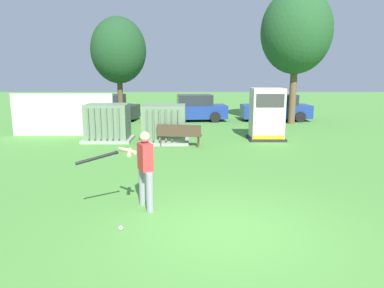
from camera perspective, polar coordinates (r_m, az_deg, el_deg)
name	(u,v)px	position (r m, az deg, el deg)	size (l,w,h in m)	color
ground_plane	(227,231)	(7.09, 5.63, -13.67)	(96.00, 96.00, 0.00)	#51933D
fence_panel	(63,115)	(18.08, -19.90, 4.41)	(4.80, 0.12, 2.00)	beige
transformer_west	(108,123)	(16.17, -13.25, 3.28)	(2.10, 1.70, 1.62)	#9E9B93
transformer_mid_west	(164,124)	(15.38, -4.42, 3.15)	(2.10, 1.70, 1.62)	#9E9B93
generator_enclosure	(267,114)	(16.33, 11.86, 4.65)	(1.60, 1.40, 2.30)	#262626
park_bench	(180,134)	(14.53, -2.00, 1.67)	(1.84, 0.65, 0.92)	#4C3828
batter	(143,166)	(7.90, -7.79, -3.52)	(1.53, 0.98, 1.74)	gray
sports_ball	(121,228)	(7.21, -11.28, -13.00)	(0.09, 0.09, 0.09)	white
tree_left	(119,51)	(21.97, -11.60, 14.37)	(3.21, 3.21, 6.13)	brown
tree_center_left	(296,32)	(21.80, 16.32, 16.78)	(3.96, 3.96, 7.57)	brown
parked_car_leftmost	(105,108)	(23.13, -13.73, 5.55)	(4.38, 2.31, 1.62)	black
parked_car_left_of_center	(193,109)	(22.22, 0.16, 5.65)	(4.36, 2.25, 1.62)	navy
parked_car_right_of_center	(276,108)	(23.02, 13.31, 5.54)	(4.25, 2.02, 1.62)	navy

